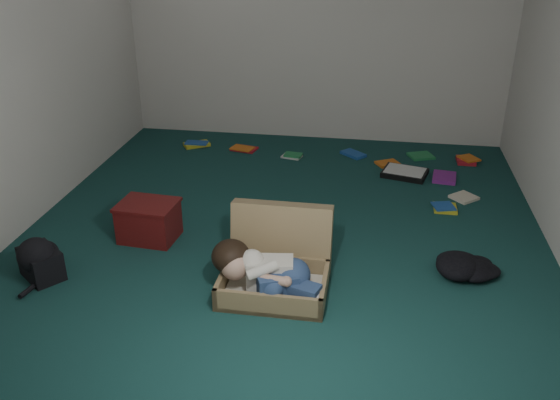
# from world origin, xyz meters

# --- Properties ---
(floor) EXTENTS (4.50, 4.50, 0.00)m
(floor) POSITION_xyz_m (0.00, 0.00, 0.00)
(floor) COLOR #16403D
(floor) RESTS_ON ground
(wall_back) EXTENTS (4.50, 0.00, 4.50)m
(wall_back) POSITION_xyz_m (0.00, 2.25, 1.30)
(wall_back) COLOR silver
(wall_back) RESTS_ON ground
(wall_front) EXTENTS (4.50, 0.00, 4.50)m
(wall_front) POSITION_xyz_m (0.00, -2.25, 1.30)
(wall_front) COLOR silver
(wall_front) RESTS_ON ground
(wall_left) EXTENTS (0.00, 4.50, 4.50)m
(wall_left) POSITION_xyz_m (-2.00, 0.00, 1.30)
(wall_left) COLOR silver
(wall_left) RESTS_ON ground
(suitcase) EXTENTS (0.69, 0.67, 0.50)m
(suitcase) POSITION_xyz_m (0.07, -0.71, 0.15)
(suitcase) COLOR #927A50
(suitcase) RESTS_ON floor
(person) EXTENTS (0.74, 0.36, 0.31)m
(person) POSITION_xyz_m (0.02, -0.88, 0.19)
(person) COLOR silver
(person) RESTS_ON suitcase
(maroon_bin) EXTENTS (0.45, 0.37, 0.30)m
(maroon_bin) POSITION_xyz_m (-0.99, -0.25, 0.15)
(maroon_bin) COLOR #5E1313
(maroon_bin) RESTS_ON floor
(backpack) EXTENTS (0.48, 0.47, 0.23)m
(backpack) POSITION_xyz_m (-1.52, -0.88, 0.11)
(backpack) COLOR black
(backpack) RESTS_ON floor
(clothing_pile) EXTENTS (0.49, 0.45, 0.12)m
(clothing_pile) POSITION_xyz_m (1.34, -0.33, 0.06)
(clothing_pile) COLOR black
(clothing_pile) RESTS_ON floor
(paper_tray) EXTENTS (0.47, 0.39, 0.06)m
(paper_tray) POSITION_xyz_m (0.97, 1.30, 0.03)
(paper_tray) COLOR black
(paper_tray) RESTS_ON floor
(book_scatter) EXTENTS (3.04, 1.43, 0.02)m
(book_scatter) POSITION_xyz_m (0.60, 1.47, 0.01)
(book_scatter) COLOR gold
(book_scatter) RESTS_ON floor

